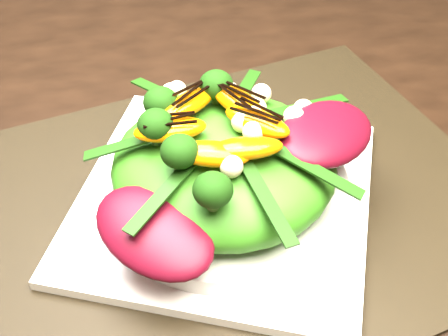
{
  "coord_description": "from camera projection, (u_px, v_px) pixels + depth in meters",
  "views": [
    {
      "loc": [
        -0.08,
        -0.44,
        1.13
      ],
      "look_at": [
        -0.03,
        -0.07,
        0.79
      ],
      "focal_mm": 48.0,
      "sensor_mm": 36.0,
      "label": 1
    }
  ],
  "objects": [
    {
      "name": "dining_table",
      "position": [
        246.0,
        164.0,
        0.6
      ],
      "size": [
        1.6,
        0.9,
        0.75
      ],
      "primitive_type": "cube",
      "color": "black",
      "rests_on": "floor"
    },
    {
      "name": "placemat",
      "position": [
        224.0,
        203.0,
        0.53
      ],
      "size": [
        0.56,
        0.48,
        0.0
      ],
      "primitive_type": "cube",
      "rotation": [
        0.0,
        0.0,
        0.28
      ],
      "color": "black",
      "rests_on": "dining_table"
    },
    {
      "name": "plate_base",
      "position": [
        224.0,
        198.0,
        0.52
      ],
      "size": [
        0.32,
        0.32,
        0.01
      ],
      "primitive_type": "cube",
      "rotation": [
        0.0,
        0.0,
        -0.36
      ],
      "color": "white",
      "rests_on": "placemat"
    },
    {
      "name": "salad_bowl",
      "position": [
        224.0,
        188.0,
        0.51
      ],
      "size": [
        0.27,
        0.27,
        0.02
      ],
      "primitive_type": "cylinder",
      "rotation": [
        0.0,
        0.0,
        0.35
      ],
      "color": "silver",
      "rests_on": "plate_base"
    },
    {
      "name": "lettuce_mound",
      "position": [
        224.0,
        164.0,
        0.49
      ],
      "size": [
        0.24,
        0.24,
        0.06
      ],
      "primitive_type": "ellipsoid",
      "rotation": [
        0.0,
        0.0,
        0.33
      ],
      "color": "#337315",
      "rests_on": "salad_bowl"
    },
    {
      "name": "radicchio_leaf",
      "position": [
        327.0,
        133.0,
        0.48
      ],
      "size": [
        0.12,
        0.11,
        0.02
      ],
      "primitive_type": "ellipsoid",
      "rotation": [
        0.0,
        0.0,
        0.71
      ],
      "color": "#450712",
      "rests_on": "lettuce_mound"
    },
    {
      "name": "orange_segment",
      "position": [
        217.0,
        108.0,
        0.49
      ],
      "size": [
        0.06,
        0.03,
        0.01
      ],
      "primitive_type": "ellipsoid",
      "rotation": [
        0.0,
        0.0,
        -0.12
      ],
      "color": "#DA6303",
      "rests_on": "lettuce_mound"
    },
    {
      "name": "broccoli_floret",
      "position": [
        135.0,
        117.0,
        0.47
      ],
      "size": [
        0.05,
        0.05,
        0.04
      ],
      "primitive_type": "sphere",
      "rotation": [
        0.0,
        0.0,
        -0.28
      ],
      "color": "black",
      "rests_on": "lettuce_mound"
    },
    {
      "name": "macadamia_nut",
      "position": [
        282.0,
        161.0,
        0.44
      ],
      "size": [
        0.02,
        0.02,
        0.02
      ],
      "primitive_type": "sphere",
      "rotation": [
        0.0,
        0.0,
        -0.13
      ],
      "color": "#FDE5B2",
      "rests_on": "lettuce_mound"
    },
    {
      "name": "balsamic_drizzle",
      "position": [
        217.0,
        100.0,
        0.48
      ],
      "size": [
        0.04,
        0.01,
        0.0
      ],
      "primitive_type": "cube",
      "rotation": [
        0.0,
        0.0,
        -0.12
      ],
      "color": "black",
      "rests_on": "orange_segment"
    }
  ]
}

